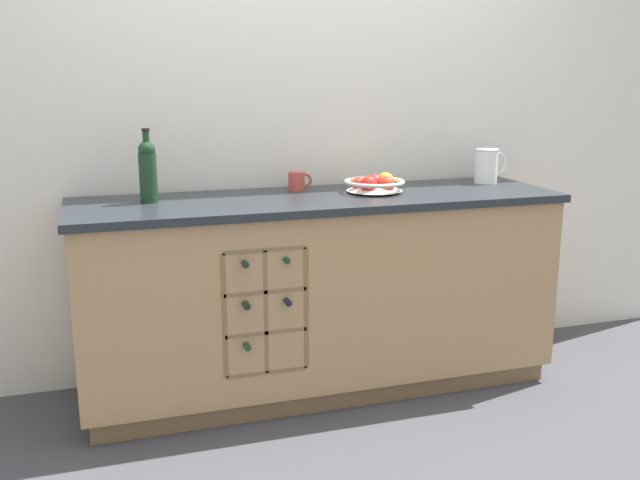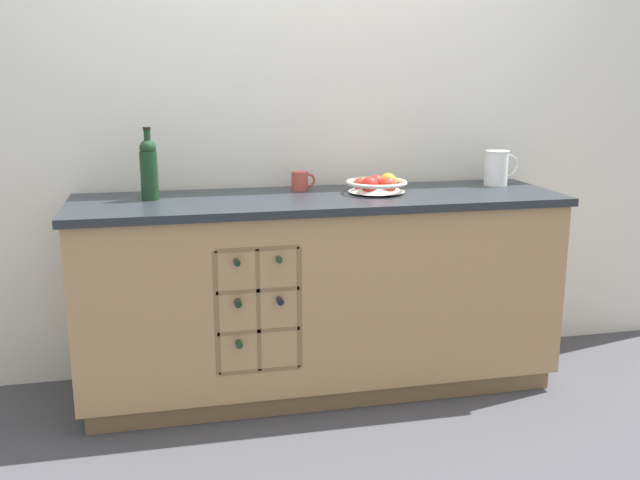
{
  "view_description": "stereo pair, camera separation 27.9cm",
  "coord_description": "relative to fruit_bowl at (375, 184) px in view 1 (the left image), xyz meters",
  "views": [
    {
      "loc": [
        -0.95,
        -2.98,
        1.45
      ],
      "look_at": [
        0.0,
        0.0,
        0.71
      ],
      "focal_mm": 40.0,
      "sensor_mm": 36.0,
      "label": 1
    },
    {
      "loc": [
        -0.68,
        -3.06,
        1.45
      ],
      "look_at": [
        0.0,
        0.0,
        0.71
      ],
      "focal_mm": 40.0,
      "sensor_mm": 36.0,
      "label": 2
    }
  ],
  "objects": [
    {
      "name": "ground_plane",
      "position": [
        -0.27,
        -0.02,
        -0.95
      ],
      "size": [
        14.0,
        14.0,
        0.0
      ],
      "primitive_type": "plane",
      "color": "#424247"
    },
    {
      "name": "back_wall",
      "position": [
        -0.27,
        0.34,
        0.32
      ],
      "size": [
        4.54,
        0.06,
        2.55
      ],
      "primitive_type": "cube",
      "color": "silver",
      "rests_on": "ground_plane"
    },
    {
      "name": "kitchen_island",
      "position": [
        -0.27,
        -0.02,
        -0.49
      ],
      "size": [
        2.18,
        0.64,
        0.91
      ],
      "color": "brown",
      "rests_on": "ground_plane"
    },
    {
      "name": "fruit_bowl",
      "position": [
        0.0,
        0.0,
        0.0
      ],
      "size": [
        0.28,
        0.28,
        0.09
      ],
      "color": "silver",
      "rests_on": "kitchen_island"
    },
    {
      "name": "white_pitcher",
      "position": [
        0.64,
        0.11,
        0.05
      ],
      "size": [
        0.17,
        0.12,
        0.17
      ],
      "color": "white",
      "rests_on": "kitchen_island"
    },
    {
      "name": "ceramic_mug",
      "position": [
        -0.32,
        0.17,
        0.0
      ],
      "size": [
        0.11,
        0.08,
        0.09
      ],
      "color": "#B7473D",
      "rests_on": "kitchen_island"
    },
    {
      "name": "standing_wine_bottle",
      "position": [
        -1.01,
        0.06,
        0.1
      ],
      "size": [
        0.08,
        0.08,
        0.31
      ],
      "color": "#19381E",
      "rests_on": "kitchen_island"
    }
  ]
}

